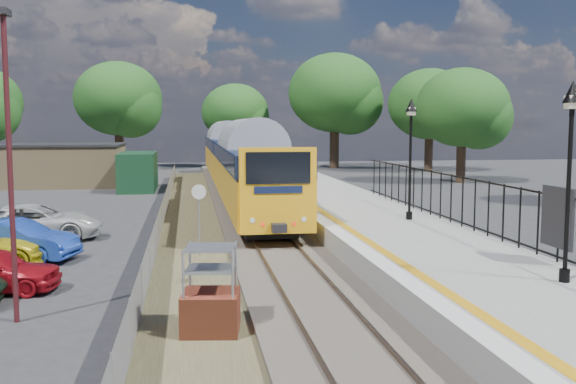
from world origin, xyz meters
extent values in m
plane|color=#2D2D30|center=(0.00, 0.00, 0.00)|extent=(120.00, 120.00, 0.00)
cube|color=#473F38|center=(0.00, 10.00, 0.10)|extent=(3.40, 80.00, 0.20)
cube|color=#4C472D|center=(-2.90, 8.00, 0.03)|extent=(2.60, 70.00, 0.06)
cube|color=brown|center=(-0.72, 10.00, 0.22)|extent=(0.07, 80.00, 0.14)
cube|color=brown|center=(0.72, 10.00, 0.22)|extent=(0.07, 80.00, 0.14)
cube|color=gray|center=(4.20, 8.00, 0.45)|extent=(5.00, 70.00, 0.90)
cube|color=silver|center=(1.95, 8.00, 0.91)|extent=(0.50, 70.00, 0.01)
cube|color=#F2A615|center=(2.45, 8.00, 0.91)|extent=(0.30, 70.00, 0.01)
cylinder|color=black|center=(5.50, -4.00, 1.05)|extent=(0.24, 0.24, 0.30)
cylinder|color=black|center=(5.50, -4.00, 2.90)|extent=(0.10, 0.10, 3.70)
cube|color=black|center=(5.50, -4.00, 4.85)|extent=(0.08, 0.08, 0.30)
cube|color=beige|center=(5.50, -4.00, 5.02)|extent=(0.26, 0.26, 0.30)
cone|color=black|center=(5.50, -4.00, 5.25)|extent=(0.44, 0.44, 0.50)
cylinder|color=black|center=(5.30, 6.00, 1.05)|extent=(0.24, 0.24, 0.30)
cylinder|color=black|center=(5.30, 6.00, 2.90)|extent=(0.10, 0.10, 3.70)
cube|color=black|center=(5.30, 6.00, 4.85)|extent=(0.08, 0.08, 0.30)
cube|color=beige|center=(5.30, 6.00, 5.02)|extent=(0.26, 0.26, 0.30)
cone|color=black|center=(5.30, 6.00, 5.25)|extent=(0.44, 0.44, 0.50)
cube|color=black|center=(6.55, 2.50, 2.65)|extent=(0.05, 26.00, 0.05)
cube|color=black|center=(6.50, -2.00, 2.10)|extent=(0.08, 1.40, 1.60)
cube|color=tan|center=(-12.00, 32.00, 1.50)|extent=(8.00, 6.00, 3.00)
cube|color=black|center=(-12.00, 32.00, 3.05)|extent=(8.20, 6.20, 0.15)
cube|color=#153B22|center=(-6.50, 28.00, 1.30)|extent=(2.40, 6.00, 2.60)
cylinder|color=#332319|center=(-10.00, 50.00, 1.92)|extent=(0.88, 0.88, 3.85)
ellipsoid|color=#1B511C|center=(-10.00, 50.00, 7.15)|extent=(8.80, 8.80, 7.48)
cylinder|color=#332319|center=(2.00, 52.00, 1.57)|extent=(0.72, 0.72, 3.15)
ellipsoid|color=#1B511C|center=(2.00, 52.00, 5.85)|extent=(7.20, 7.20, 6.12)
cylinder|color=#332319|center=(12.00, 48.00, 2.10)|extent=(0.96, 0.96, 4.20)
ellipsoid|color=#1B511C|center=(12.00, 48.00, 7.80)|extent=(9.60, 9.60, 8.16)
cylinder|color=#332319|center=(20.00, 42.00, 1.75)|extent=(0.80, 0.80, 3.50)
ellipsoid|color=#1B511C|center=(20.00, 42.00, 6.50)|extent=(8.00, 8.00, 6.80)
cylinder|color=#332319|center=(18.00, 30.00, 1.57)|extent=(0.72, 0.72, 3.15)
ellipsoid|color=#1B511C|center=(18.00, 30.00, 5.85)|extent=(7.20, 7.20, 6.12)
cube|color=#F2A615|center=(0.00, 14.57, 1.69)|extent=(2.80, 20.00, 1.90)
cube|color=#101A3D|center=(0.00, 14.57, 2.99)|extent=(2.82, 20.00, 0.90)
cube|color=black|center=(0.00, 14.57, 2.99)|extent=(2.82, 18.00, 0.70)
cube|color=black|center=(0.00, 14.57, 0.51)|extent=(2.00, 18.00, 0.45)
cube|color=#F2A615|center=(0.00, 35.17, 1.69)|extent=(2.80, 20.00, 1.90)
cube|color=#101A3D|center=(0.00, 35.17, 2.99)|extent=(2.82, 20.00, 0.90)
cube|color=black|center=(0.00, 35.17, 2.99)|extent=(2.82, 18.00, 0.70)
cube|color=black|center=(0.00, 35.17, 0.51)|extent=(2.00, 18.00, 0.45)
cube|color=black|center=(0.00, 4.36, 3.04)|extent=(2.24, 0.04, 1.10)
cube|color=brown|center=(-2.61, -3.77, 0.46)|extent=(1.36, 1.36, 0.93)
cylinder|color=#999EA3|center=(-2.71, 4.41, 1.13)|extent=(0.06, 0.06, 2.26)
cylinder|color=silver|center=(-2.71, 4.36, 2.26)|extent=(0.49, 0.18, 0.51)
cylinder|color=#46171A|center=(-7.00, -2.23, 3.46)|extent=(0.12, 0.12, 6.92)
cube|color=black|center=(-7.00, -2.23, 6.97)|extent=(0.25, 0.50, 0.15)
imported|color=#1A399D|center=(-8.81, 4.85, 0.68)|extent=(4.40, 2.59, 1.37)
imported|color=silver|center=(-9.05, 8.72, 0.71)|extent=(5.21, 2.64, 1.41)
camera|label=1|loc=(-3.04, -17.35, 4.51)|focal=40.00mm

